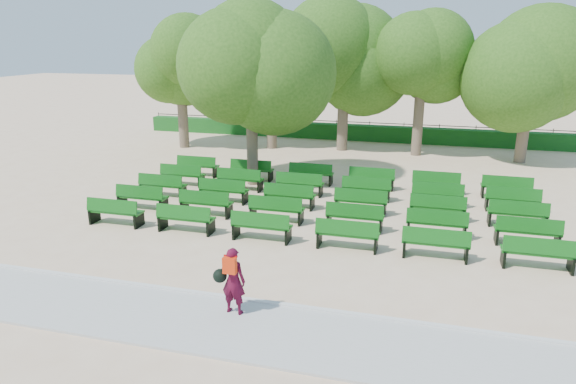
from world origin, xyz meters
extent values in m
plane|color=beige|center=(0.00, 0.00, 0.00)|extent=(120.00, 120.00, 0.00)
cube|color=#B5B6B1|center=(0.00, -7.40, 0.03)|extent=(30.00, 2.20, 0.06)
cube|color=silver|center=(0.00, -6.25, 0.05)|extent=(30.00, 0.12, 0.10)
cube|color=#16581B|center=(0.00, 14.00, 0.45)|extent=(26.00, 0.70, 0.90)
cube|color=#0F5A13|center=(1.05, 0.74, 0.45)|extent=(1.83, 0.58, 0.06)
cube|color=#0F5A13|center=(1.05, 0.53, 0.70)|extent=(1.82, 0.21, 0.42)
cylinder|color=brown|center=(-2.53, 3.30, 1.51)|extent=(0.46, 0.46, 3.02)
ellipsoid|color=#34621A|center=(-2.53, 3.30, 4.38)|extent=(4.91, 4.91, 4.42)
imported|color=#4A0A20|center=(0.54, -6.84, 0.82)|extent=(0.59, 0.42, 1.53)
cube|color=red|center=(0.54, -7.02, 1.26)|extent=(0.29, 0.14, 0.36)
sphere|color=black|center=(0.25, -6.89, 0.93)|extent=(0.31, 0.31, 0.31)
camera|label=1|loc=(4.34, -16.23, 5.87)|focal=32.00mm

